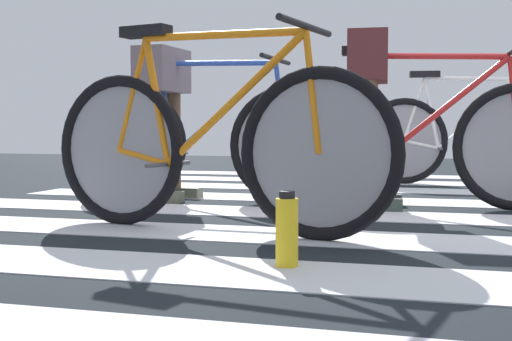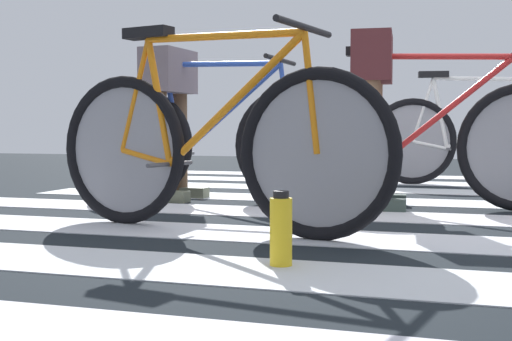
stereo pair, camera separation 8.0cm
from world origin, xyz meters
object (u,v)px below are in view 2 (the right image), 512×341
object	(u,v)px
cyclist_2_of_4	(373,96)
bicycle_4_of_4	(476,138)
water_bottle	(281,231)
bicycle_1_of_4	(211,146)
bicycle_2_of_4	(428,142)
cyclist_3_of_4	(169,103)
bicycle_3_of_4	(213,141)

from	to	relation	value
cyclist_2_of_4	bicycle_4_of_4	distance (m)	1.98
bicycle_4_of_4	water_bottle	xyz separation A→B (m)	(-0.68, -3.62, -0.26)
bicycle_1_of_4	cyclist_2_of_4	bearing A→B (deg)	73.94
bicycle_2_of_4	cyclist_3_of_4	bearing A→B (deg)	172.65
cyclist_3_of_4	bicycle_4_of_4	bearing A→B (deg)	46.61
water_bottle	bicycle_3_of_4	bearing A→B (deg)	117.03
bicycle_4_of_4	water_bottle	world-z (taller)	bicycle_4_of_4
bicycle_2_of_4	bicycle_4_of_4	size ratio (longest dim) A/B	1.01
bicycle_2_of_4	cyclist_3_of_4	size ratio (longest dim) A/B	1.78
cyclist_3_of_4	bicycle_4_of_4	xyz separation A→B (m)	(1.93, 1.76, -0.25)
bicycle_2_of_4	water_bottle	bearing A→B (deg)	-106.79
bicycle_2_of_4	bicycle_1_of_4	bearing A→B (deg)	-132.64
bicycle_3_of_4	cyclist_3_of_4	xyz separation A→B (m)	(-0.31, 0.02, 0.25)
bicycle_2_of_4	cyclist_2_of_4	world-z (taller)	cyclist_2_of_4
bicycle_3_of_4	cyclist_3_of_4	size ratio (longest dim) A/B	1.78
bicycle_1_of_4	bicycle_4_of_4	world-z (taller)	same
bicycle_3_of_4	water_bottle	bearing A→B (deg)	-58.67
bicycle_3_of_4	water_bottle	distance (m)	2.08
bicycle_1_of_4	water_bottle	distance (m)	0.86
bicycle_4_of_4	bicycle_1_of_4	bearing A→B (deg)	-120.40
bicycle_1_of_4	bicycle_3_of_4	distance (m)	1.27
bicycle_2_of_4	water_bottle	size ratio (longest dim) A/B	6.82
bicycle_1_of_4	cyclist_3_of_4	world-z (taller)	cyclist_3_of_4
cyclist_3_of_4	bicycle_4_of_4	distance (m)	2.62
cyclist_3_of_4	bicycle_4_of_4	world-z (taller)	cyclist_3_of_4
bicycle_2_of_4	bicycle_4_of_4	xyz separation A→B (m)	(0.29, 1.84, 0.00)
bicycle_3_of_4	bicycle_2_of_4	bearing A→B (deg)	1.77
cyclist_2_of_4	bicycle_3_of_4	world-z (taller)	cyclist_2_of_4
cyclist_2_of_4	cyclist_3_of_4	world-z (taller)	cyclist_2_of_4
cyclist_3_of_4	water_bottle	size ratio (longest dim) A/B	3.83
bicycle_2_of_4	bicycle_4_of_4	distance (m)	1.86
bicycle_3_of_4	water_bottle	world-z (taller)	bicycle_3_of_4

